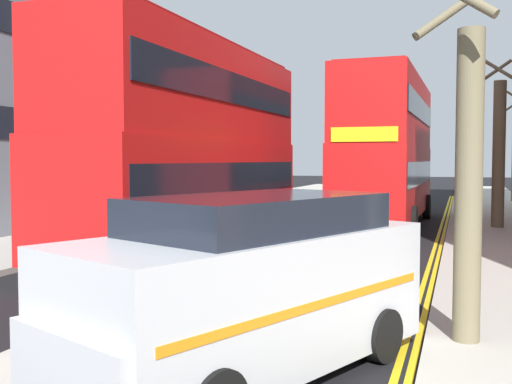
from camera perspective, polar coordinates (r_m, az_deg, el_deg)
The scene contains 10 objects.
sidewalk_left at distance 21.50m, azimuth -13.52°, elevation -3.60°, with size 4.00×80.00×0.14m, color #ADA89E.
kerb_line_outer at distance 16.25m, azimuth 16.75°, elevation -6.03°, with size 0.10×56.00×0.01m, color yellow.
kerb_line_inner at distance 16.26m, azimuth 16.19°, elevation -6.02°, with size 0.10×56.00×0.01m, color yellow.
traffic_island at distance 8.36m, azimuth -19.14°, elevation -14.44°, with size 1.10×2.20×0.10m, color #ADA89E.
keep_left_bollard at distance 8.21m, azimuth -19.22°, elevation -10.72°, with size 0.36×0.28×1.11m.
double_decker_bus_away at distance 16.40m, azimuth -6.09°, elevation 4.77°, with size 2.94×10.85×5.64m.
double_decker_bus_oncoming at distance 23.70m, azimuth 12.29°, elevation 4.19°, with size 2.92×10.84×5.64m.
taxi_minivan at distance 7.08m, azimuth -1.09°, elevation -8.92°, with size 3.61×5.16×2.12m.
street_tree_mid at distance 23.05m, azimuth 21.94°, elevation 3.78°, with size 1.67×1.66×6.29m.
street_tree_far at distance 8.39m, azimuth 19.54°, elevation 2.37°, with size 1.58×1.57×5.14m.
Camera 1 is at (4.93, -2.04, 2.54)m, focal length 42.47 mm.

